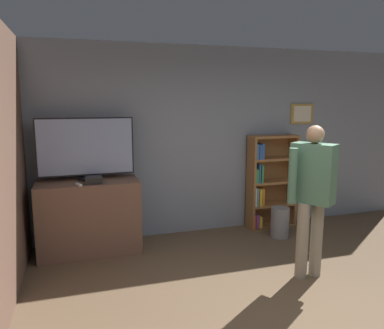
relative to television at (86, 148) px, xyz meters
The scene contains 9 objects.
wall_back 1.77m from the television, ahead, with size 6.96×0.09×2.70m.
wall_side_brick 1.33m from the television, 125.49° to the right, with size 0.06×4.30×2.70m.
tv_ledge 0.88m from the television, 90.00° to the right, with size 1.26×0.62×0.93m.
television is the anchor object (origin of this frame).
game_console 0.44m from the television, 73.22° to the right, with size 0.20×0.19×0.08m.
remote_loose 0.51m from the television, 110.93° to the right, with size 0.08×0.14×0.02m.
bookshelf 2.73m from the television, ahead, with size 0.74×0.28×1.42m.
person 2.76m from the television, 33.70° to the right, with size 0.59×0.49×1.68m.
waste_bin 2.87m from the television, ahead, with size 0.26×0.26×0.43m.
Camera 1 is at (-1.85, -2.43, 1.94)m, focal length 35.00 mm.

